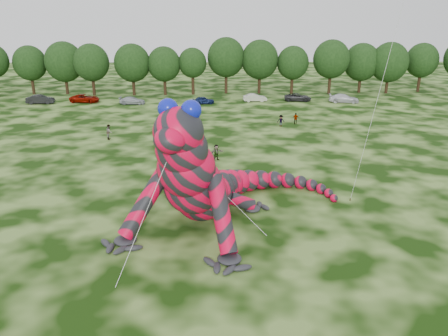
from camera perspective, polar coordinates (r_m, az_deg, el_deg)
ground at (r=30.20m, az=-10.63°, el=-8.95°), size 240.00×240.00×0.00m
inflatable_gecko at (r=31.37m, az=-2.18°, el=1.88°), size 21.57×23.36×9.51m
tree_4 at (r=92.22m, az=-23.93°, el=11.63°), size 6.22×5.60×9.06m
tree_5 at (r=89.69m, az=-20.09°, el=12.17°), size 7.16×6.44×9.80m
tree_6 at (r=86.44m, az=-16.86°, el=12.18°), size 6.52×5.86×9.49m
tree_7 at (r=84.93m, az=-11.85°, el=12.46°), size 6.68×6.01×9.48m
tree_8 at (r=84.31m, az=-7.80°, el=12.46°), size 6.14×5.53×8.94m
tree_9 at (r=84.28m, az=-4.11°, el=12.49°), size 5.27×4.74×8.68m
tree_10 at (r=85.36m, az=0.27°, el=13.23°), size 7.09×6.38×10.50m
tree_11 at (r=85.43m, az=4.68°, el=13.03°), size 7.01×6.31×10.07m
tree_12 at (r=85.92m, az=8.94°, el=12.54°), size 5.99×5.39×8.97m
tree_13 at (r=86.81m, az=13.77°, el=12.68°), size 6.83×6.15×10.13m
tree_14 at (r=90.19m, az=17.47°, el=12.35°), size 6.82×6.14×9.40m
tree_15 at (r=91.01m, az=20.72°, el=12.13°), size 7.17×6.45×9.63m
tree_16 at (r=95.26m, az=24.33°, el=11.87°), size 6.26×5.63×9.37m
car_1 at (r=81.37m, az=-22.86°, el=8.26°), size 4.71×2.02×1.51m
car_2 at (r=80.11m, az=-17.72°, el=8.66°), size 5.25×2.85×1.40m
car_3 at (r=76.36m, az=-11.90°, el=8.62°), size 4.34×1.86×1.25m
car_4 at (r=75.09m, az=-2.72°, el=8.83°), size 3.92×2.21×1.26m
car_5 at (r=77.38m, az=4.06°, el=9.15°), size 4.22×1.80×1.35m
car_6 at (r=78.76m, az=9.62°, el=9.09°), size 4.94×2.72×1.31m
car_7 at (r=78.95m, az=15.38°, el=8.77°), size 5.38×3.01×1.47m
spectator_1 at (r=54.59m, az=-14.76°, el=4.58°), size 0.75×0.93×1.83m
spectator_5 at (r=44.96m, az=-1.01°, el=2.04°), size 1.59×1.19×1.67m
spectator_2 at (r=59.67m, az=7.44°, el=6.14°), size 1.05×0.65×1.57m
spectator_3 at (r=61.32m, az=9.35°, el=6.40°), size 0.96×0.50×1.56m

